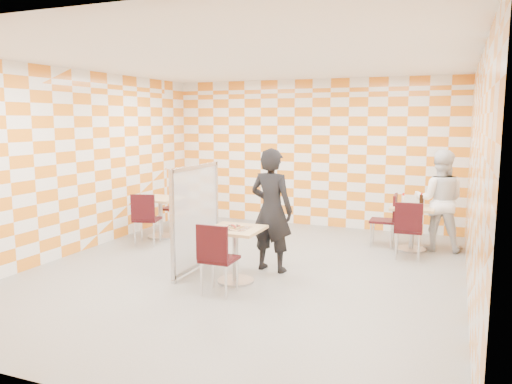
{
  "coord_description": "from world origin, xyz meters",
  "views": [
    {
      "loc": [
        2.79,
        -6.45,
        2.2
      ],
      "look_at": [
        0.1,
        0.2,
        1.15
      ],
      "focal_mm": 35.0,
      "sensor_mm": 36.0,
      "label": 1
    }
  ],
  "objects_px": {
    "empty_table": "(160,210)",
    "sport_bottle": "(403,200)",
    "chair_second_front": "(408,226)",
    "chair_second_side": "(388,216)",
    "chair_main_front": "(216,254)",
    "man_white": "(439,200)",
    "man_dark": "(271,210)",
    "soda_bottle": "(422,200)",
    "chair_empty_near": "(145,215)",
    "second_table": "(412,220)",
    "partition": "(196,217)",
    "main_table": "(235,245)",
    "chair_empty_far": "(176,203)"
  },
  "relations": [
    {
      "from": "partition",
      "to": "chair_main_front",
      "type": "bearing_deg",
      "value": -48.95
    },
    {
      "from": "chair_empty_far",
      "to": "soda_bottle",
      "type": "bearing_deg",
      "value": 2.31
    },
    {
      "from": "second_table",
      "to": "man_dark",
      "type": "relative_size",
      "value": 0.42
    },
    {
      "from": "second_table",
      "to": "chair_empty_near",
      "type": "xyz_separation_m",
      "value": [
        -4.33,
        -1.44,
        0.04
      ]
    },
    {
      "from": "partition",
      "to": "sport_bottle",
      "type": "distance_m",
      "value": 3.63
    },
    {
      "from": "chair_empty_far",
      "to": "sport_bottle",
      "type": "bearing_deg",
      "value": 3.21
    },
    {
      "from": "second_table",
      "to": "chair_second_front",
      "type": "distance_m",
      "value": 0.63
    },
    {
      "from": "chair_main_front",
      "to": "partition",
      "type": "distance_m",
      "value": 1.17
    },
    {
      "from": "empty_table",
      "to": "sport_bottle",
      "type": "xyz_separation_m",
      "value": [
        4.28,
        0.9,
        0.33
      ]
    },
    {
      "from": "second_table",
      "to": "chair_empty_far",
      "type": "bearing_deg",
      "value": -178.32
    },
    {
      "from": "man_dark",
      "to": "soda_bottle",
      "type": "xyz_separation_m",
      "value": [
        1.93,
        2.02,
        -0.04
      ]
    },
    {
      "from": "chair_main_front",
      "to": "sport_bottle",
      "type": "distance_m",
      "value": 3.85
    },
    {
      "from": "chair_second_front",
      "to": "soda_bottle",
      "type": "relative_size",
      "value": 4.02
    },
    {
      "from": "chair_main_front",
      "to": "chair_empty_near",
      "type": "distance_m",
      "value": 2.88
    },
    {
      "from": "second_table",
      "to": "empty_table",
      "type": "distance_m",
      "value": 4.52
    },
    {
      "from": "second_table",
      "to": "soda_bottle",
      "type": "distance_m",
      "value": 0.37
    },
    {
      "from": "main_table",
      "to": "man_dark",
      "type": "relative_size",
      "value": 0.42
    },
    {
      "from": "chair_empty_far",
      "to": "man_dark",
      "type": "height_order",
      "value": "man_dark"
    },
    {
      "from": "chair_empty_far",
      "to": "chair_second_front",
      "type": "bearing_deg",
      "value": -6.26
    },
    {
      "from": "chair_second_front",
      "to": "partition",
      "type": "height_order",
      "value": "partition"
    },
    {
      "from": "chair_main_front",
      "to": "chair_empty_near",
      "type": "bearing_deg",
      "value": 141.81
    },
    {
      "from": "man_white",
      "to": "sport_bottle",
      "type": "bearing_deg",
      "value": 6.63
    },
    {
      "from": "empty_table",
      "to": "man_white",
      "type": "distance_m",
      "value": 4.96
    },
    {
      "from": "man_white",
      "to": "partition",
      "type": "bearing_deg",
      "value": 36.84
    },
    {
      "from": "chair_second_side",
      "to": "sport_bottle",
      "type": "bearing_deg",
      "value": 7.68
    },
    {
      "from": "sport_bottle",
      "to": "chair_empty_near",
      "type": "bearing_deg",
      "value": -159.53
    },
    {
      "from": "chair_main_front",
      "to": "partition",
      "type": "relative_size",
      "value": 0.6
    },
    {
      "from": "main_table",
      "to": "empty_table",
      "type": "xyz_separation_m",
      "value": [
        -2.38,
        1.85,
        0.0
      ]
    },
    {
      "from": "chair_second_front",
      "to": "second_table",
      "type": "bearing_deg",
      "value": 89.53
    },
    {
      "from": "chair_empty_near",
      "to": "man_dark",
      "type": "relative_size",
      "value": 0.52
    },
    {
      "from": "man_dark",
      "to": "chair_second_front",
      "type": "bearing_deg",
      "value": -135.47
    },
    {
      "from": "chair_second_side",
      "to": "man_white",
      "type": "bearing_deg",
      "value": 8.05
    },
    {
      "from": "chair_second_side",
      "to": "main_table",
      "type": "bearing_deg",
      "value": -121.54
    },
    {
      "from": "chair_main_front",
      "to": "partition",
      "type": "xyz_separation_m",
      "value": [
        -0.75,
        0.86,
        0.25
      ]
    },
    {
      "from": "chair_second_front",
      "to": "chair_second_side",
      "type": "height_order",
      "value": "same"
    },
    {
      "from": "soda_bottle",
      "to": "chair_empty_near",
      "type": "bearing_deg",
      "value": -161.45
    },
    {
      "from": "chair_empty_far",
      "to": "man_white",
      "type": "height_order",
      "value": "man_white"
    },
    {
      "from": "chair_empty_near",
      "to": "soda_bottle",
      "type": "relative_size",
      "value": 4.02
    },
    {
      "from": "empty_table",
      "to": "man_white",
      "type": "relative_size",
      "value": 0.44
    },
    {
      "from": "chair_second_front",
      "to": "sport_bottle",
      "type": "distance_m",
      "value": 0.81
    },
    {
      "from": "chair_second_side",
      "to": "soda_bottle",
      "type": "relative_size",
      "value": 4.02
    },
    {
      "from": "chair_empty_near",
      "to": "soda_bottle",
      "type": "distance_m",
      "value": 4.72
    },
    {
      "from": "chair_second_front",
      "to": "chair_second_side",
      "type": "bearing_deg",
      "value": 119.47
    },
    {
      "from": "man_dark",
      "to": "soda_bottle",
      "type": "height_order",
      "value": "man_dark"
    },
    {
      "from": "second_table",
      "to": "partition",
      "type": "relative_size",
      "value": 0.48
    },
    {
      "from": "chair_second_front",
      "to": "man_white",
      "type": "distance_m",
      "value": 0.97
    },
    {
      "from": "chair_main_front",
      "to": "chair_empty_far",
      "type": "bearing_deg",
      "value": 128.11
    },
    {
      "from": "main_table",
      "to": "empty_table",
      "type": "height_order",
      "value": "same"
    },
    {
      "from": "empty_table",
      "to": "sport_bottle",
      "type": "distance_m",
      "value": 4.38
    },
    {
      "from": "chair_main_front",
      "to": "chair_second_side",
      "type": "relative_size",
      "value": 1.0
    }
  ]
}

